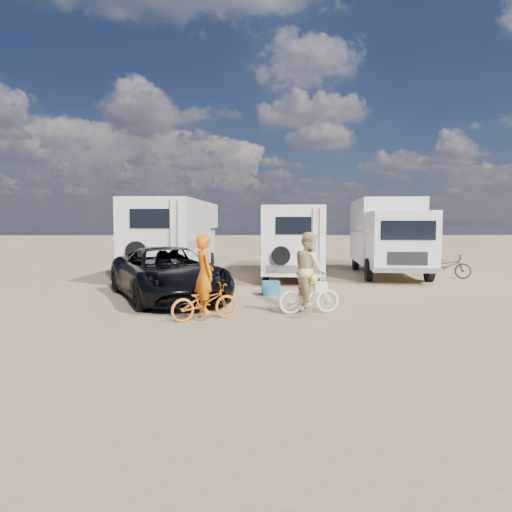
{
  "coord_description": "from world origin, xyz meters",
  "views": [
    {
      "loc": [
        -2.4,
        -12.42,
        2.29
      ],
      "look_at": [
        -2.05,
        0.85,
        1.3
      ],
      "focal_mm": 31.38,
      "sensor_mm": 36.0,
      "label": 1
    }
  ],
  "objects_px": {
    "rv_main": "(292,242)",
    "rider_woman": "(309,277)",
    "bike_parked": "(447,266)",
    "box_truck": "(389,237)",
    "bike_woman": "(309,295)",
    "rv_left": "(175,238)",
    "dark_suv": "(168,273)",
    "bike_man": "(205,302)",
    "rider_man": "(204,281)",
    "crate": "(308,280)",
    "cooler": "(271,288)"
  },
  "relations": [
    {
      "from": "rider_woman",
      "to": "bike_man",
      "type": "bearing_deg",
      "value": 94.9
    },
    {
      "from": "rv_left",
      "to": "box_truck",
      "type": "bearing_deg",
      "value": 2.16
    },
    {
      "from": "dark_suv",
      "to": "crate",
      "type": "distance_m",
      "value": 5.53
    },
    {
      "from": "bike_man",
      "to": "box_truck",
      "type": "bearing_deg",
      "value": -64.05
    },
    {
      "from": "dark_suv",
      "to": "rider_man",
      "type": "relative_size",
      "value": 3.08
    },
    {
      "from": "rider_man",
      "to": "cooler",
      "type": "distance_m",
      "value": 4.1
    },
    {
      "from": "dark_suv",
      "to": "cooler",
      "type": "xyz_separation_m",
      "value": [
        3.14,
        0.65,
        -0.56
      ]
    },
    {
      "from": "cooler",
      "to": "bike_parked",
      "type": "bearing_deg",
      "value": 25.56
    },
    {
      "from": "rv_main",
      "to": "cooler",
      "type": "height_order",
      "value": "rv_main"
    },
    {
      "from": "bike_man",
      "to": "bike_parked",
      "type": "height_order",
      "value": "bike_parked"
    },
    {
      "from": "box_truck",
      "to": "crate",
      "type": "xyz_separation_m",
      "value": [
        -3.94,
        -2.93,
        -1.48
      ]
    },
    {
      "from": "bike_man",
      "to": "bike_woman",
      "type": "xyz_separation_m",
      "value": [
        2.57,
        0.66,
        0.05
      ]
    },
    {
      "from": "rv_main",
      "to": "rider_woman",
      "type": "bearing_deg",
      "value": -87.68
    },
    {
      "from": "rider_woman",
      "to": "bike_parked",
      "type": "height_order",
      "value": "rider_woman"
    },
    {
      "from": "rv_left",
      "to": "bike_man",
      "type": "xyz_separation_m",
      "value": [
        2.09,
        -9.27,
        -1.18
      ]
    },
    {
      "from": "bike_woman",
      "to": "dark_suv",
      "type": "bearing_deg",
      "value": 49.97
    },
    {
      "from": "rv_main",
      "to": "bike_parked",
      "type": "relative_size",
      "value": 3.57
    },
    {
      "from": "dark_suv",
      "to": "rv_main",
      "type": "bearing_deg",
      "value": 27.29
    },
    {
      "from": "rider_man",
      "to": "bike_parked",
      "type": "bearing_deg",
      "value": -74.82
    },
    {
      "from": "bike_woman",
      "to": "rider_man",
      "type": "bearing_deg",
      "value": 94.9
    },
    {
      "from": "box_truck",
      "to": "bike_woman",
      "type": "height_order",
      "value": "box_truck"
    },
    {
      "from": "cooler",
      "to": "crate",
      "type": "xyz_separation_m",
      "value": [
        1.52,
        2.27,
        -0.03
      ]
    },
    {
      "from": "rv_main",
      "to": "crate",
      "type": "distance_m",
      "value": 2.97
    },
    {
      "from": "box_truck",
      "to": "dark_suv",
      "type": "bearing_deg",
      "value": -138.72
    },
    {
      "from": "box_truck",
      "to": "bike_woman",
      "type": "relative_size",
      "value": 4.36
    },
    {
      "from": "rv_left",
      "to": "dark_suv",
      "type": "xyz_separation_m",
      "value": [
        0.72,
        -6.29,
        -0.83
      ]
    },
    {
      "from": "rv_left",
      "to": "bike_woman",
      "type": "height_order",
      "value": "rv_left"
    },
    {
      "from": "rider_man",
      "to": "crate",
      "type": "xyz_separation_m",
      "value": [
        3.29,
        5.9,
        -0.72
      ]
    },
    {
      "from": "rv_main",
      "to": "rider_woman",
      "type": "height_order",
      "value": "rv_main"
    },
    {
      "from": "rv_main",
      "to": "dark_suv",
      "type": "bearing_deg",
      "value": -122.68
    },
    {
      "from": "bike_man",
      "to": "bike_woman",
      "type": "relative_size",
      "value": 1.04
    },
    {
      "from": "dark_suv",
      "to": "bike_man",
      "type": "bearing_deg",
      "value": -90.18
    },
    {
      "from": "rv_main",
      "to": "bike_woman",
      "type": "bearing_deg",
      "value": -87.68
    },
    {
      "from": "box_truck",
      "to": "bike_parked",
      "type": "bearing_deg",
      "value": -18.22
    },
    {
      "from": "bike_woman",
      "to": "rider_woman",
      "type": "relative_size",
      "value": 0.84
    },
    {
      "from": "rv_main",
      "to": "box_truck",
      "type": "bearing_deg",
      "value": 8.65
    },
    {
      "from": "bike_parked",
      "to": "rider_woman",
      "type": "bearing_deg",
      "value": 173.2
    },
    {
      "from": "box_truck",
      "to": "rider_woman",
      "type": "relative_size",
      "value": 3.66
    },
    {
      "from": "rv_main",
      "to": "dark_suv",
      "type": "distance_m",
      "value": 7.1
    },
    {
      "from": "dark_suv",
      "to": "crate",
      "type": "bearing_deg",
      "value": 7.14
    },
    {
      "from": "bike_woman",
      "to": "rider_man",
      "type": "xyz_separation_m",
      "value": [
        -2.57,
        -0.66,
        0.44
      ]
    },
    {
      "from": "rider_man",
      "to": "rider_woman",
      "type": "height_order",
      "value": "rider_woman"
    },
    {
      "from": "dark_suv",
      "to": "rv_left",
      "type": "bearing_deg",
      "value": 71.62
    },
    {
      "from": "bike_man",
      "to": "rider_man",
      "type": "relative_size",
      "value": 0.9
    },
    {
      "from": "rv_main",
      "to": "dark_suv",
      "type": "relative_size",
      "value": 1.22
    },
    {
      "from": "rv_left",
      "to": "box_truck",
      "type": "height_order",
      "value": "box_truck"
    },
    {
      "from": "cooler",
      "to": "rv_main",
      "type": "bearing_deg",
      "value": 73.09
    },
    {
      "from": "rv_left",
      "to": "bike_man",
      "type": "height_order",
      "value": "rv_left"
    },
    {
      "from": "dark_suv",
      "to": "bike_man",
      "type": "relative_size",
      "value": 3.43
    },
    {
      "from": "box_truck",
      "to": "bike_woman",
      "type": "distance_m",
      "value": 9.47
    }
  ]
}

